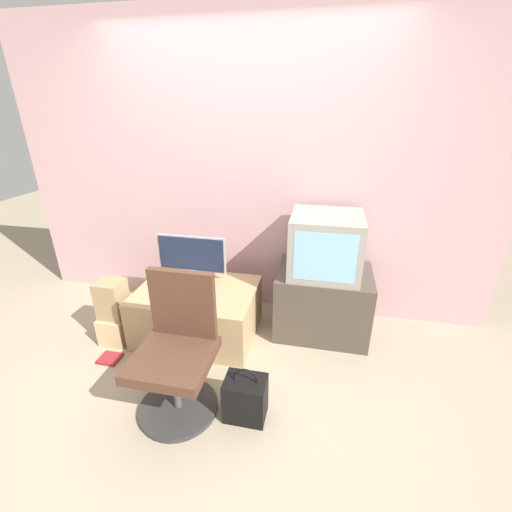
% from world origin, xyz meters
% --- Properties ---
extents(ground_plane, '(12.00, 12.00, 0.00)m').
position_xyz_m(ground_plane, '(0.00, 0.00, 0.00)').
color(ground_plane, tan).
extents(wall_back, '(4.40, 0.05, 2.60)m').
position_xyz_m(wall_back, '(0.00, 1.32, 1.30)').
color(wall_back, '#CC9EA3').
rests_on(wall_back, ground_plane).
extents(desk, '(0.99, 0.73, 0.44)m').
position_xyz_m(desk, '(-0.30, 0.70, 0.22)').
color(desk, tan).
rests_on(desk, ground_plane).
extents(side_stand, '(0.78, 0.57, 0.58)m').
position_xyz_m(side_stand, '(0.75, 0.97, 0.29)').
color(side_stand, '#4C4238').
rests_on(side_stand, ground_plane).
extents(main_monitor, '(0.62, 0.21, 0.40)m').
position_xyz_m(main_monitor, '(-0.41, 0.90, 0.64)').
color(main_monitor, '#B2B2B7').
rests_on(main_monitor, desk).
extents(keyboard, '(0.28, 0.10, 0.01)m').
position_xyz_m(keyboard, '(-0.42, 0.65, 0.44)').
color(keyboard, silver).
rests_on(keyboard, desk).
extents(mouse, '(0.06, 0.04, 0.03)m').
position_xyz_m(mouse, '(-0.21, 0.62, 0.45)').
color(mouse, '#4C4C51').
rests_on(mouse, desk).
extents(crt_tv, '(0.56, 0.54, 0.50)m').
position_xyz_m(crt_tv, '(0.73, 0.96, 0.83)').
color(crt_tv, gray).
rests_on(crt_tv, side_stand).
extents(office_chair, '(0.52, 0.52, 0.92)m').
position_xyz_m(office_chair, '(-0.14, -0.06, 0.40)').
color(office_chair, '#333333').
rests_on(office_chair, ground_plane).
extents(cardboard_box_lower, '(0.23, 0.27, 0.24)m').
position_xyz_m(cardboard_box_lower, '(-0.95, 0.47, 0.12)').
color(cardboard_box_lower, '#D1B27F').
rests_on(cardboard_box_lower, ground_plane).
extents(cardboard_box_upper, '(0.21, 0.20, 0.32)m').
position_xyz_m(cardboard_box_upper, '(-0.95, 0.47, 0.40)').
color(cardboard_box_upper, '#A3845B').
rests_on(cardboard_box_upper, cardboard_box_lower).
extents(handbag, '(0.26, 0.19, 0.38)m').
position_xyz_m(handbag, '(0.31, -0.08, 0.15)').
color(handbag, black).
rests_on(handbag, ground_plane).
extents(book, '(0.16, 0.14, 0.02)m').
position_xyz_m(book, '(-0.87, 0.21, 0.01)').
color(book, maroon).
rests_on(book, ground_plane).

